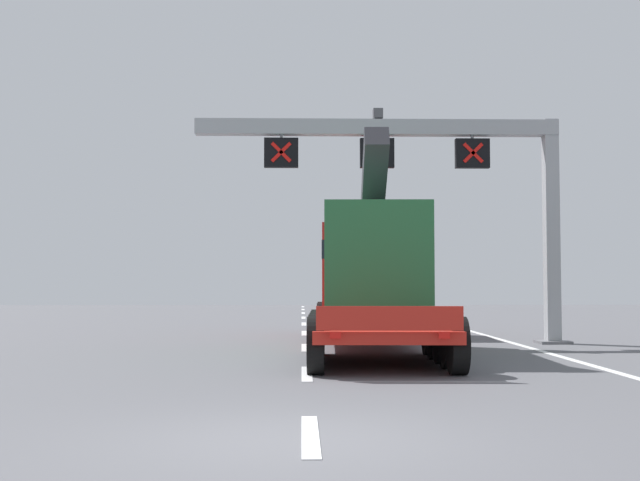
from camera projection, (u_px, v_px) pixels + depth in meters
name	position (u px, v px, depth m)	size (l,w,h in m)	color
ground	(293.00, 441.00, 9.00)	(112.00, 112.00, 0.00)	#5B5B60
lane_markings	(304.00, 328.00, 31.48)	(0.20, 59.63, 0.01)	silver
edge_line_right	(539.00, 350.00, 21.12)	(0.20, 63.00, 0.01)	silver
overhead_lane_gantry	(427.00, 164.00, 23.79)	(10.77, 0.90, 6.79)	#9EA0A5
heavy_haul_truck_red	(367.00, 274.00, 23.01)	(3.39, 14.13, 5.30)	red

